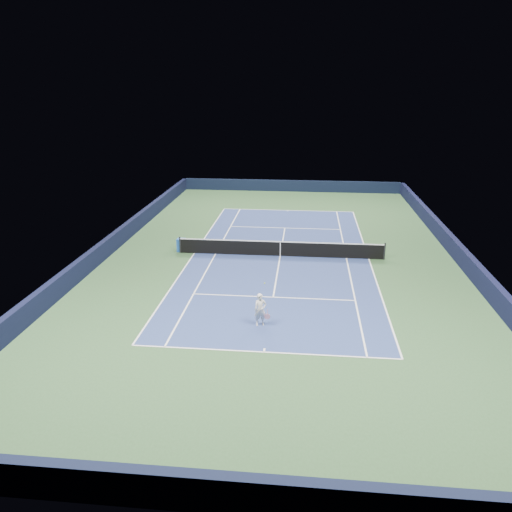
# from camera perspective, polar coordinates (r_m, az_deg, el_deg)

# --- Properties ---
(ground) EXTENTS (40.00, 40.00, 0.00)m
(ground) POSITION_cam_1_polar(r_m,az_deg,el_deg) (31.35, 2.78, -0.00)
(ground) COLOR #2A4A28
(ground) RESTS_ON ground
(wall_far) EXTENTS (22.00, 0.35, 1.10)m
(wall_far) POSITION_cam_1_polar(r_m,az_deg,el_deg) (50.37, 4.05, 8.00)
(wall_far) COLOR black
(wall_far) RESTS_ON ground
(wall_near) EXTENTS (22.00, 0.35, 1.10)m
(wall_near) POSITION_cam_1_polar(r_m,az_deg,el_deg) (13.88, -2.20, -25.53)
(wall_near) COLOR black
(wall_near) RESTS_ON ground
(wall_right) EXTENTS (0.35, 40.00, 1.10)m
(wall_right) POSITION_cam_1_polar(r_m,az_deg,el_deg) (32.52, 22.21, 0.28)
(wall_right) COLOR black
(wall_right) RESTS_ON ground
(wall_left) EXTENTS (0.35, 40.00, 1.10)m
(wall_left) POSITION_cam_1_polar(r_m,az_deg,el_deg) (33.48, -16.04, 1.50)
(wall_left) COLOR black
(wall_left) RESTS_ON ground
(court_surface) EXTENTS (10.97, 23.77, 0.01)m
(court_surface) POSITION_cam_1_polar(r_m,az_deg,el_deg) (31.35, 2.78, 0.00)
(court_surface) COLOR navy
(court_surface) RESTS_ON ground
(baseline_far) EXTENTS (10.97, 0.08, 0.00)m
(baseline_far) POSITION_cam_1_polar(r_m,az_deg,el_deg) (42.74, 3.66, 5.24)
(baseline_far) COLOR white
(baseline_far) RESTS_ON ground
(baseline_near) EXTENTS (10.97, 0.08, 0.00)m
(baseline_near) POSITION_cam_1_polar(r_m,az_deg,el_deg) (20.52, 0.91, -10.92)
(baseline_near) COLOR white
(baseline_near) RESTS_ON ground
(sideline_doubles_right) EXTENTS (0.08, 23.77, 0.00)m
(sideline_doubles_right) POSITION_cam_1_polar(r_m,az_deg,el_deg) (31.57, 12.77, -0.32)
(sideline_doubles_right) COLOR white
(sideline_doubles_right) RESTS_ON ground
(sideline_doubles_left) EXTENTS (0.08, 23.77, 0.00)m
(sideline_doubles_left) POSITION_cam_1_polar(r_m,az_deg,el_deg) (32.08, -7.05, 0.34)
(sideline_doubles_left) COLOR white
(sideline_doubles_left) RESTS_ON ground
(sideline_singles_right) EXTENTS (0.08, 23.77, 0.00)m
(sideline_singles_right) POSITION_cam_1_polar(r_m,az_deg,el_deg) (31.43, 10.29, -0.24)
(sideline_singles_right) COLOR white
(sideline_singles_right) RESTS_ON ground
(sideline_singles_left) EXTENTS (0.08, 23.77, 0.00)m
(sideline_singles_left) POSITION_cam_1_polar(r_m,az_deg,el_deg) (31.81, -4.64, 0.26)
(sideline_singles_left) COLOR white
(sideline_singles_left) RESTS_ON ground
(service_line_far) EXTENTS (8.23, 0.08, 0.00)m
(service_line_far) POSITION_cam_1_polar(r_m,az_deg,el_deg) (37.45, 3.32, 3.22)
(service_line_far) COLOR white
(service_line_far) RESTS_ON ground
(service_line_near) EXTENTS (8.23, 0.08, 0.00)m
(service_line_near) POSITION_cam_1_polar(r_m,az_deg,el_deg) (25.40, 1.98, -4.72)
(service_line_near) COLOR white
(service_line_near) RESTS_ON ground
(center_service_line) EXTENTS (0.08, 12.80, 0.00)m
(center_service_line) POSITION_cam_1_polar(r_m,az_deg,el_deg) (31.35, 2.78, 0.01)
(center_service_line) COLOR white
(center_service_line) RESTS_ON ground
(center_mark_far) EXTENTS (0.08, 0.30, 0.00)m
(center_mark_far) POSITION_cam_1_polar(r_m,az_deg,el_deg) (42.60, 3.66, 5.19)
(center_mark_far) COLOR white
(center_mark_far) RESTS_ON ground
(center_mark_near) EXTENTS (0.08, 0.30, 0.00)m
(center_mark_near) POSITION_cam_1_polar(r_m,az_deg,el_deg) (20.65, 0.95, -10.71)
(center_mark_near) COLOR white
(center_mark_near) RESTS_ON ground
(tennis_net) EXTENTS (12.90, 0.10, 1.07)m
(tennis_net) POSITION_cam_1_polar(r_m,az_deg,el_deg) (31.19, 2.79, 0.87)
(tennis_net) COLOR black
(tennis_net) RESTS_ON ground
(sponsor_cube) EXTENTS (0.60, 0.49, 0.84)m
(sponsor_cube) POSITION_cam_1_polar(r_m,az_deg,el_deg) (32.45, -8.53, 1.25)
(sponsor_cube) COLOR #1E51B4
(sponsor_cube) RESTS_ON ground
(tennis_player) EXTENTS (0.77, 1.29, 1.65)m
(tennis_player) POSITION_cam_1_polar(r_m,az_deg,el_deg) (22.30, 0.51, -6.15)
(tennis_player) COLOR silver
(tennis_player) RESTS_ON ground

